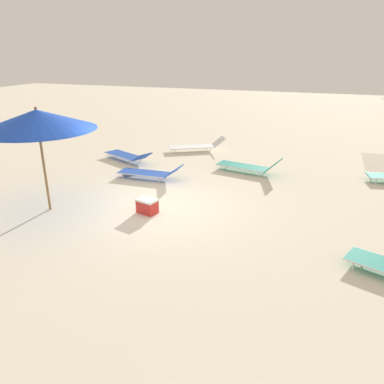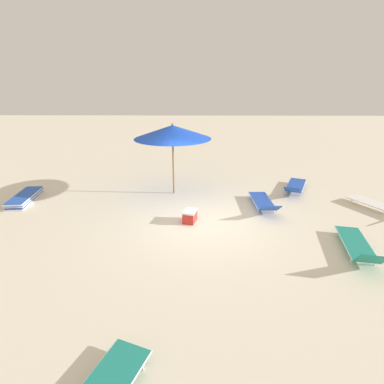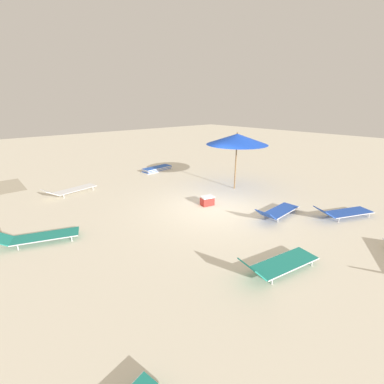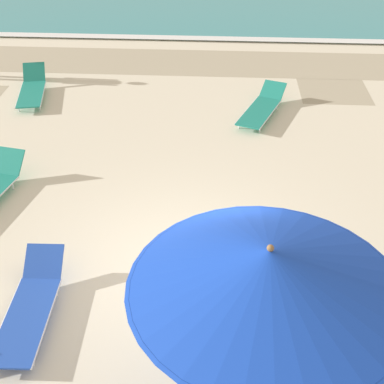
{
  "view_description": "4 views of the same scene",
  "coord_description": "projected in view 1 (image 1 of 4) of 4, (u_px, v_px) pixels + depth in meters",
  "views": [
    {
      "loc": [
        8.19,
        4.05,
        3.89
      ],
      "look_at": [
        0.4,
        1.25,
        0.72
      ],
      "focal_mm": 35.0,
      "sensor_mm": 36.0,
      "label": 1
    },
    {
      "loc": [
        0.21,
        8.27,
        4.01
      ],
      "look_at": [
        0.33,
        0.49,
        1.13
      ],
      "focal_mm": 28.0,
      "sensor_mm": 36.0,
      "label": 2
    },
    {
      "loc": [
        -6.34,
        6.77,
        3.83
      ],
      "look_at": [
        0.52,
        0.75,
        0.67
      ],
      "focal_mm": 24.0,
      "sensor_mm": 36.0,
      "label": 3
    },
    {
      "loc": [
        0.56,
        -6.26,
        5.79
      ],
      "look_at": [
        0.12,
        1.04,
        0.85
      ],
      "focal_mm": 50.0,
      "sensor_mm": 36.0,
      "label": 4
    }
  ],
  "objects": [
    {
      "name": "sun_lounger_near_water_left",
      "position": [
        150.0,
        172.0,
        11.93
      ],
      "size": [
        0.68,
        2.1,
        0.5
      ],
      "rotation": [
        0.0,
        0.0,
        0.03
      ],
      "color": "blue",
      "rests_on": "ground_plane"
    },
    {
      "name": "cooler_box",
      "position": [
        147.0,
        206.0,
        9.44
      ],
      "size": [
        0.47,
        0.57,
        0.37
      ],
      "rotation": [
        0.0,
        0.0,
        4.45
      ],
      "color": "red",
      "rests_on": "ground_plane"
    },
    {
      "name": "sun_lounger_mid_beach_solo",
      "position": [
        197.0,
        146.0,
        15.23
      ],
      "size": [
        1.66,
        2.28,
        0.52
      ],
      "rotation": [
        0.0,
        0.0,
        0.52
      ],
      "color": "white",
      "rests_on": "ground_plane"
    },
    {
      "name": "sun_lounger_mid_beach_pair_b",
      "position": [
        128.0,
        155.0,
        13.84
      ],
      "size": [
        1.46,
        2.25,
        0.47
      ],
      "rotation": [
        0.0,
        0.0,
        -0.43
      ],
      "color": "blue",
      "rests_on": "ground_plane"
    },
    {
      "name": "sun_lounger_beside_umbrella",
      "position": [
        249.0,
        166.0,
        12.56
      ],
      "size": [
        1.02,
        2.24,
        0.57
      ],
      "rotation": [
        0.0,
        0.0,
        -0.2
      ],
      "color": "#1E8475",
      "rests_on": "ground_plane"
    },
    {
      "name": "ground_plane",
      "position": [
        153.0,
        209.0,
        9.89
      ],
      "size": [
        60.0,
        60.0,
        0.16
      ],
      "color": "beige"
    },
    {
      "name": "beach_umbrella",
      "position": [
        37.0,
        120.0,
        8.87
      ],
      "size": [
        2.77,
        2.77,
        2.63
      ],
      "color": "olive",
      "rests_on": "ground_plane"
    }
  ]
}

